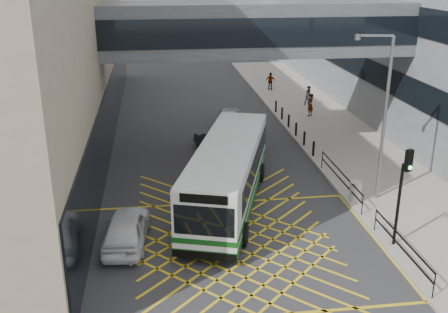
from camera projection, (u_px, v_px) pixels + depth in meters
name	position (u px, v px, depth m)	size (l,w,h in m)	color
ground	(237.00, 249.00, 21.64)	(120.00, 120.00, 0.00)	#333335
skybridge	(257.00, 29.00, 30.58)	(20.00, 4.10, 3.00)	#4F5459
pavement	(330.00, 131.00, 36.69)	(6.00, 54.00, 0.16)	gray
box_junction	(237.00, 248.00, 21.64)	(12.00, 9.00, 0.01)	gold
bus	(228.00, 172.00, 25.03)	(5.82, 11.51, 3.16)	silver
car_white	(127.00, 228.00, 21.79)	(1.87, 4.58, 1.46)	white
car_dark	(215.00, 142.00, 32.46)	(1.68, 4.30, 1.34)	black
car_silver	(230.00, 116.00, 38.16)	(1.79, 4.23, 1.32)	#9C9FA5
traffic_light	(403.00, 184.00, 20.65)	(0.34, 0.50, 4.21)	black
street_lamp	(382.00, 109.00, 24.43)	(1.80, 0.57, 7.95)	slate
litter_bin	(356.00, 191.00, 25.47)	(0.57, 0.57, 0.99)	#ADA89E
kerb_railings	(365.00, 203.00, 23.76)	(0.05, 12.54, 1.00)	black
bollards	(292.00, 125.00, 36.16)	(0.14, 10.14, 0.90)	black
pedestrian_a	(310.00, 105.00, 39.64)	(0.68, 0.49, 1.72)	gray
pedestrian_b	(309.00, 96.00, 42.73)	(0.77, 0.45, 1.57)	gray
pedestrian_c	(271.00, 81.00, 48.01)	(0.93, 0.45, 1.57)	gray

